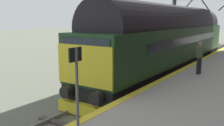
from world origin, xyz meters
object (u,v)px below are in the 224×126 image
(diesel_locomotive, at_px, (170,38))
(platform_number_sign, at_px, (76,75))
(signal_post_near, at_px, (173,26))
(waiting_passenger, at_px, (200,55))

(diesel_locomotive, xyz_separation_m, platform_number_sign, (1.89, -11.50, -0.11))
(signal_post_near, relative_size, waiting_passenger, 2.92)
(diesel_locomotive, relative_size, signal_post_near, 3.83)
(signal_post_near, bearing_deg, platform_number_sign, -77.28)
(diesel_locomotive, xyz_separation_m, signal_post_near, (-2.10, 6.18, 0.64))
(waiting_passenger, bearing_deg, diesel_locomotive, 58.81)
(diesel_locomotive, relative_size, waiting_passenger, 11.19)
(platform_number_sign, height_order, waiting_passenger, platform_number_sign)
(diesel_locomotive, height_order, platform_number_sign, diesel_locomotive)
(signal_post_near, height_order, platform_number_sign, signal_post_near)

